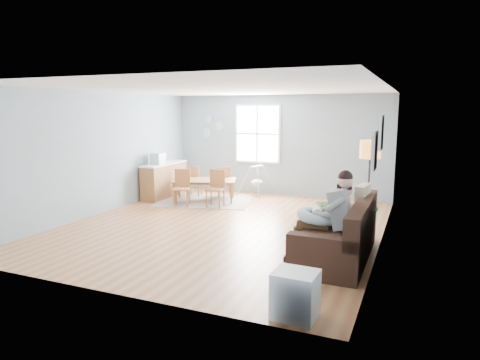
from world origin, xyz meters
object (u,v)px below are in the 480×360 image
at_px(toddler, 339,206).
at_px(monitor, 158,159).
at_px(sofa, 341,238).
at_px(baby_swing, 257,182).
at_px(floor_lamp, 370,158).
at_px(chair_nw, 194,180).
at_px(storage_cube, 295,294).
at_px(chair_ne, 224,180).
at_px(chair_se, 216,186).
at_px(chair_sw, 182,185).
at_px(counter, 164,180).
at_px(dining_table, 204,190).
at_px(father, 328,214).

distance_m(toddler, monitor, 5.68).
bearing_deg(sofa, baby_swing, 125.58).
relative_size(floor_lamp, chair_nw, 2.19).
relative_size(storage_cube, chair_ne, 0.64).
bearing_deg(storage_cube, toddler, 88.84).
xyz_separation_m(chair_se, monitor, (-1.79, 0.22, 0.55)).
xyz_separation_m(chair_sw, monitor, (-0.97, 0.44, 0.56)).
xyz_separation_m(chair_ne, monitor, (-1.49, -0.87, 0.60)).
distance_m(chair_sw, counter, 1.24).
relative_size(toddler, dining_table, 0.60).
distance_m(dining_table, baby_swing, 1.55).
relative_size(chair_nw, chair_ne, 0.99).
bearing_deg(toddler, chair_se, 145.34).
bearing_deg(toddler, baby_swing, 126.25).
relative_size(chair_nw, counter, 0.50).
height_order(sofa, baby_swing, sofa).
bearing_deg(sofa, chair_sw, 151.51).
bearing_deg(chair_se, monitor, 172.86).
xyz_separation_m(dining_table, chair_nw, (-0.55, 0.45, 0.18)).
height_order(floor_lamp, chair_sw, floor_lamp).
xyz_separation_m(toddler, monitor, (-5.09, 2.50, 0.27)).
distance_m(chair_nw, counter, 0.78).
bearing_deg(dining_table, chair_se, -58.99).
distance_m(chair_sw, baby_swing, 2.23).
height_order(dining_table, chair_sw, chair_sw).
xyz_separation_m(counter, monitor, (0.01, -0.31, 0.60)).
relative_size(storage_cube, dining_table, 0.34).
bearing_deg(monitor, chair_ne, 30.27).
bearing_deg(chair_sw, chair_se, 14.85).
bearing_deg(chair_sw, storage_cube, -47.58).
bearing_deg(storage_cube, chair_sw, 132.42).
relative_size(toddler, baby_swing, 0.92).
xyz_separation_m(toddler, counter, (-5.10, 2.81, -0.32)).
distance_m(floor_lamp, baby_swing, 4.54).
relative_size(toddler, chair_ne, 1.14).
bearing_deg(floor_lamp, sofa, -103.28).
bearing_deg(monitor, baby_swing, 32.47).
distance_m(chair_se, chair_ne, 1.14).
relative_size(chair_se, counter, 0.55).
distance_m(father, toddler, 0.54).
xyz_separation_m(toddler, chair_nw, (-4.40, 3.16, -0.33)).
distance_m(sofa, chair_se, 4.21).
distance_m(sofa, chair_ne, 5.14).
bearing_deg(toddler, chair_ne, 136.77).
bearing_deg(father, floor_lamp, 74.19).
distance_m(floor_lamp, chair_sw, 4.71).
relative_size(floor_lamp, chair_se, 1.99).
bearing_deg(baby_swing, chair_nw, -153.88).
xyz_separation_m(floor_lamp, baby_swing, (-3.22, 3.00, -1.11)).
bearing_deg(chair_ne, sofa, -44.34).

